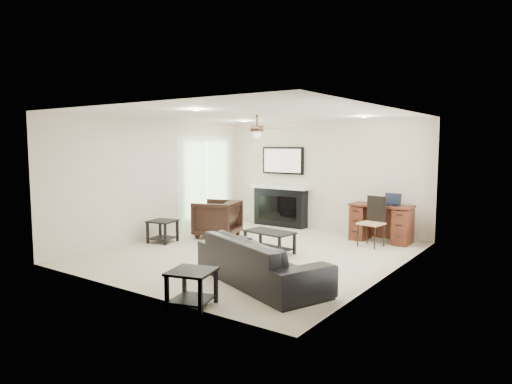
# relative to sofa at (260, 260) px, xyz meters

# --- Properties ---
(room_shell) EXTENTS (5.50, 5.54, 2.52)m
(room_shell) POSITION_rel_sofa_xyz_m (-0.96, 1.52, 1.35)
(room_shell) COLOR #BAB095
(room_shell) RESTS_ON ground
(sofa) EXTENTS (2.43, 1.66, 0.66)m
(sofa) POSITION_rel_sofa_xyz_m (0.00, 0.00, 0.00)
(sofa) COLOR black
(sofa) RESTS_ON ground
(armchair) EXTENTS (1.07, 1.05, 0.79)m
(armchair) POSITION_rel_sofa_xyz_m (-2.60, 2.15, 0.06)
(armchair) COLOR black
(armchair) RESTS_ON ground
(coffee_table) EXTENTS (0.96, 0.61, 0.40)m
(coffee_table) POSITION_rel_sofa_xyz_m (-0.90, 1.60, -0.13)
(coffee_table) COLOR black
(coffee_table) RESTS_ON ground
(end_table_near) EXTENTS (0.64, 0.64, 0.45)m
(end_table_near) POSITION_rel_sofa_xyz_m (-0.15, -1.25, -0.11)
(end_table_near) COLOR black
(end_table_near) RESTS_ON ground
(end_table_left) EXTENTS (0.59, 0.59, 0.45)m
(end_table_left) POSITION_rel_sofa_xyz_m (-3.15, 1.10, -0.11)
(end_table_left) COLOR black
(end_table_left) RESTS_ON ground
(fireplace_unit) EXTENTS (1.52, 0.34, 1.91)m
(fireplace_unit) POSITION_rel_sofa_xyz_m (-2.20, 4.03, 0.62)
(fireplace_unit) COLOR black
(fireplace_unit) RESTS_ON ground
(desk) EXTENTS (1.22, 0.56, 0.76)m
(desk) POSITION_rel_sofa_xyz_m (0.42, 3.70, 0.05)
(desk) COLOR #3D190F
(desk) RESTS_ON ground
(desk_chair) EXTENTS (0.48, 0.49, 0.97)m
(desk_chair) POSITION_rel_sofa_xyz_m (0.42, 3.15, 0.15)
(desk_chair) COLOR black
(desk_chair) RESTS_ON ground
(laptop) EXTENTS (0.33, 0.24, 0.23)m
(laptop) POSITION_rel_sofa_xyz_m (0.62, 3.68, 0.54)
(laptop) COLOR black
(laptop) RESTS_ON desk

